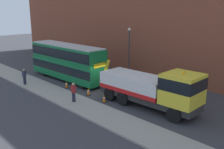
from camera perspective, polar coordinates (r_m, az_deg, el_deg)
The scene contains 11 objects.
ground_plane at distance 25.71m, azimuth -1.30°, elevation -3.74°, with size 120.00×120.00×0.00m, color #38383D.
near_kerb at distance 23.23m, azimuth -9.01°, elevation -5.78°, with size 60.00×2.80×0.15m, color gray.
building_facade at distance 30.34m, azimuth 10.18°, elevation 14.36°, with size 60.00×1.50×16.00m.
recovery_tow_truck at distance 21.22m, azimuth 8.85°, elevation -2.95°, with size 10.18×2.95×3.67m.
double_decker_bus at distance 29.84m, azimuth -9.99°, elevation 3.07°, with size 11.11×2.93×4.06m.
pedestrian_onlooker at distance 28.82m, azimuth -18.87°, elevation -0.46°, with size 0.43×0.48×1.71m.
pedestrian_bystander at distance 22.51m, azimuth -8.53°, elevation -3.98°, with size 0.43×0.33×1.71m.
traffic_cone_near_bus at distance 27.17m, azimuth -10.08°, elevation -2.20°, with size 0.36×0.36×0.72m.
traffic_cone_midway at distance 24.64m, azimuth -5.27°, elevation -3.80°, with size 0.36×0.36×0.72m.
traffic_cone_near_truck at distance 22.74m, azimuth -1.77°, elevation -5.34°, with size 0.36×0.36×0.72m.
street_lamp at distance 30.48m, azimuth 3.80°, elevation 5.87°, with size 0.36×0.36×5.83m.
Camera 1 is at (18.05, -16.41, 8.13)m, focal length 41.19 mm.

